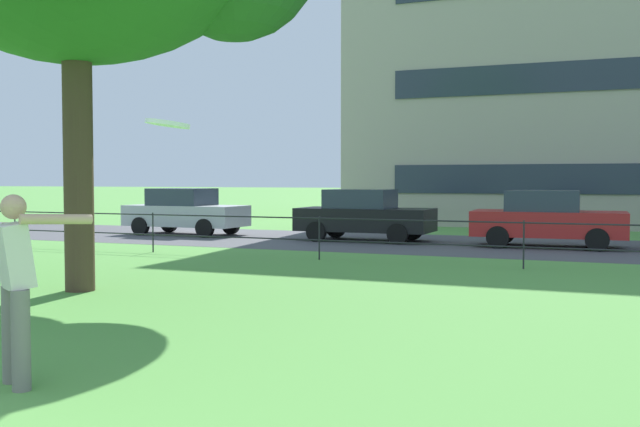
{
  "coord_description": "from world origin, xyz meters",
  "views": [
    {
      "loc": [
        4.11,
        -1.38,
        1.84
      ],
      "look_at": [
        -0.09,
        8.82,
        1.33
      ],
      "focal_mm": 41.24,
      "sensor_mm": 36.0,
      "label": 1
    }
  ],
  "objects": [
    {
      "name": "park_fence",
      "position": [
        -0.0,
        14.09,
        0.67
      ],
      "size": [
        31.82,
        0.04,
        1.0
      ],
      "color": "#232328",
      "rests_on": "ground"
    },
    {
      "name": "car_black_center",
      "position": [
        -3.0,
        19.36,
        0.78
      ],
      "size": [
        4.01,
        1.83,
        1.54
      ],
      "color": "black",
      "rests_on": "ground"
    },
    {
      "name": "frisbee",
      "position": [
        1.57,
        2.38,
        2.17
      ],
      "size": [
        0.36,
        0.36,
        0.06
      ],
      "color": "white"
    },
    {
      "name": "car_silver_left",
      "position": [
        -9.3,
        19.43,
        0.78
      ],
      "size": [
        4.03,
        1.87,
        1.54
      ],
      "color": "#B7BABF",
      "rests_on": "ground"
    },
    {
      "name": "street_strip",
      "position": [
        0.0,
        19.17,
        0.0
      ],
      "size": [
        80.0,
        6.66,
        0.01
      ],
      "primitive_type": "cube",
      "color": "#4C4C51",
      "rests_on": "ground"
    },
    {
      "name": "person_thrower",
      "position": [
        -0.83,
        3.56,
        0.92
      ],
      "size": [
        0.77,
        0.67,
        1.71
      ],
      "color": "slate",
      "rests_on": "ground"
    },
    {
      "name": "car_red_far_left",
      "position": [
        2.25,
        19.29,
        0.78
      ],
      "size": [
        4.06,
        1.93,
        1.54
      ],
      "color": "red",
      "rests_on": "ground"
    }
  ]
}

